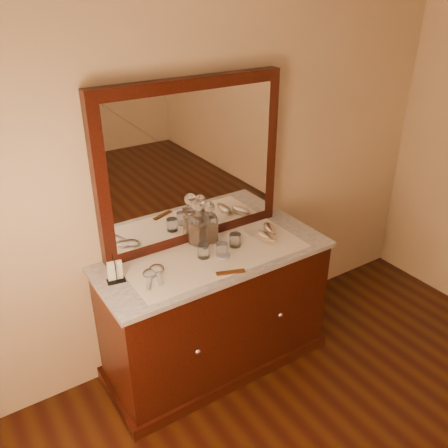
{
  "coord_description": "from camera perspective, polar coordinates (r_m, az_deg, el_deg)",
  "views": [
    {
      "loc": [
        -1.29,
        -0.12,
        2.34
      ],
      "look_at": [
        0.0,
        1.85,
        1.1
      ],
      "focal_mm": 38.02,
      "sensor_mm": 36.0,
      "label": 1
    }
  ],
  "objects": [
    {
      "name": "pin_dish",
      "position": [
        2.82,
        -0.14,
        -3.82
      ],
      "size": [
        0.09,
        0.09,
        0.01
      ],
      "primitive_type": "cylinder",
      "rotation": [
        0.0,
        0.0,
        -0.12
      ],
      "color": "silver",
      "rests_on": "lace_runner"
    },
    {
      "name": "dresser_plinth",
      "position": [
        3.35,
        -0.97,
        -15.57
      ],
      "size": [
        1.46,
        0.59,
        0.08
      ],
      "primitive_type": "cube",
      "color": "black",
      "rests_on": "floor"
    },
    {
      "name": "napkin_rack",
      "position": [
        2.65,
        -12.96,
        -5.64
      ],
      "size": [
        0.11,
        0.08,
        0.15
      ],
      "color": "black",
      "rests_on": "marble_top"
    },
    {
      "name": "mirror_glass",
      "position": [
        2.8,
        -3.49,
        7.01
      ],
      "size": [
        1.06,
        0.01,
        0.86
      ],
      "primitive_type": "cube",
      "color": "white",
      "rests_on": "marble_top"
    },
    {
      "name": "knob_left",
      "position": [
        2.78,
        -3.22,
        -15.06
      ],
      "size": [
        0.04,
        0.04,
        0.04
      ],
      "primitive_type": "sphere",
      "color": "silver",
      "rests_on": "dresser_cabinet"
    },
    {
      "name": "dresser_cabinet",
      "position": [
        3.11,
        -1.02,
        -10.6
      ],
      "size": [
        1.4,
        0.55,
        0.82
      ],
      "primitive_type": "cube",
      "color": "black",
      "rests_on": "floor"
    },
    {
      "name": "decanter_right",
      "position": [
        2.94,
        -1.72,
        -0.27
      ],
      "size": [
        0.1,
        0.1,
        0.28
      ],
      "color": "brown",
      "rests_on": "lace_runner"
    },
    {
      "name": "decanter_left",
      "position": [
        2.91,
        -3.07,
        -0.34
      ],
      "size": [
        0.12,
        0.12,
        0.31
      ],
      "color": "brown",
      "rests_on": "lace_runner"
    },
    {
      "name": "comb",
      "position": [
        2.68,
        0.8,
        -5.81
      ],
      "size": [
        0.17,
        0.09,
        0.01
      ],
      "primitive_type": "cube",
      "rotation": [
        0.0,
        0.0,
        -0.35
      ],
      "color": "brown",
      "rests_on": "lace_runner"
    },
    {
      "name": "brush_far",
      "position": [
        3.1,
        5.51,
        -0.59
      ],
      "size": [
        0.11,
        0.16,
        0.04
      ],
      "color": "tan",
      "rests_on": "lace_runner"
    },
    {
      "name": "knob_right",
      "position": [
        3.05,
        6.76,
        -10.8
      ],
      "size": [
        0.04,
        0.04,
        0.04
      ],
      "primitive_type": "sphere",
      "color": "silver",
      "rests_on": "dresser_cabinet"
    },
    {
      "name": "hand_mirror_inner",
      "position": [
        2.71,
        -8.03,
        -5.57
      ],
      "size": [
        0.12,
        0.22,
        0.02
      ],
      "color": "silver",
      "rests_on": "lace_runner"
    },
    {
      "name": "marble_top",
      "position": [
        2.87,
        -1.09,
        -3.92
      ],
      "size": [
        1.44,
        0.59,
        0.03
      ],
      "primitive_type": "cube",
      "color": "silver",
      "rests_on": "dresser_cabinet"
    },
    {
      "name": "tumblers",
      "position": [
        2.85,
        -0.44,
        -2.76
      ],
      "size": [
        0.3,
        0.13,
        0.08
      ],
      "color": "white",
      "rests_on": "lace_runner"
    },
    {
      "name": "mirror_frame",
      "position": [
        2.83,
        -3.84,
        7.21
      ],
      "size": [
        1.2,
        0.08,
        1.0
      ],
      "primitive_type": "cube",
      "color": "black",
      "rests_on": "marble_top"
    },
    {
      "name": "brush_near",
      "position": [
        3.0,
        5.2,
        -1.63
      ],
      "size": [
        0.09,
        0.17,
        0.05
      ],
      "color": "tan",
      "rests_on": "lace_runner"
    },
    {
      "name": "hand_mirror_outer",
      "position": [
        2.68,
        -8.93,
        -6.09
      ],
      "size": [
        0.15,
        0.21,
        0.02
      ],
      "color": "silver",
      "rests_on": "lace_runner"
    },
    {
      "name": "lace_runner",
      "position": [
        2.84,
        -0.88,
        -3.8
      ],
      "size": [
        1.1,
        0.45,
        0.0
      ],
      "primitive_type": "cube",
      "color": "white",
      "rests_on": "marble_top"
    }
  ]
}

